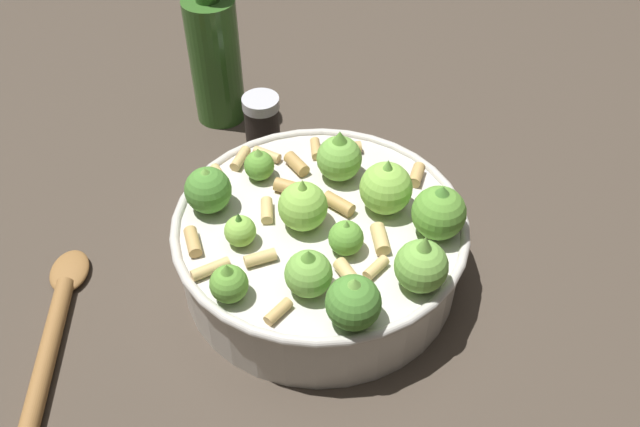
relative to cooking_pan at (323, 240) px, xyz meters
name	(u,v)px	position (x,y,z in m)	size (l,w,h in m)	color
ground_plane	(320,271)	(0.00, 0.00, -0.05)	(2.40, 2.40, 0.00)	#42382D
cooking_pan	(323,240)	(0.00, 0.00, 0.00)	(0.26, 0.26, 0.12)	beige
pepper_shaker	(263,128)	(-0.07, -0.17, 0.00)	(0.04, 0.04, 0.08)	black
olive_oil_bottle	(215,56)	(-0.09, -0.27, 0.04)	(0.06, 0.06, 0.20)	#336023
wooden_spoon	(54,329)	(0.22, -0.11, -0.04)	(0.16, 0.18, 0.02)	olive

